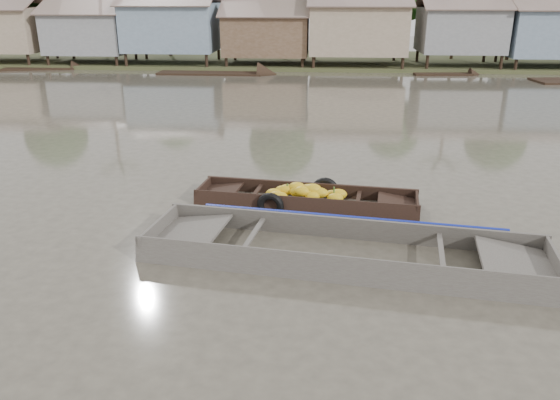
{
  "coord_description": "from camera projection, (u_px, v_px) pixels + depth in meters",
  "views": [
    {
      "loc": [
        0.1,
        -10.27,
        5.01
      ],
      "look_at": [
        -0.72,
        0.74,
        0.8
      ],
      "focal_mm": 35.0,
      "sensor_mm": 36.0,
      "label": 1
    }
  ],
  "objects": [
    {
      "name": "viewer_boat",
      "position": [
        344.0,
        255.0,
        10.94
      ],
      "size": [
        8.24,
        3.24,
        0.65
      ],
      "rotation": [
        0.0,
        0.0,
        -0.15
      ],
      "color": "#47403C",
      "rests_on": "ground"
    },
    {
      "name": "banana_boat",
      "position": [
        304.0,
        198.0,
        13.74
      ],
      "size": [
        5.65,
        1.99,
        0.77
      ],
      "rotation": [
        0.0,
        0.0,
        -0.12
      ],
      "color": "black",
      "rests_on": "ground"
    },
    {
      "name": "riverbank",
      "position": [
        363.0,
        21.0,
        39.74
      ],
      "size": [
        120.0,
        12.47,
        10.22
      ],
      "color": "#384723",
      "rests_on": "ground"
    },
    {
      "name": "ground",
      "position": [
        312.0,
        249.0,
        11.36
      ],
      "size": [
        120.0,
        120.0,
        0.0
      ],
      "primitive_type": "plane",
      "color": "#484237",
      "rests_on": "ground"
    },
    {
      "name": "distant_boats",
      "position": [
        412.0,
        78.0,
        34.3
      ],
      "size": [
        44.67,
        5.41,
        0.35
      ],
      "color": "black",
      "rests_on": "ground"
    }
  ]
}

